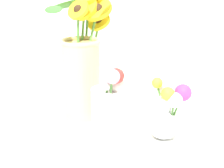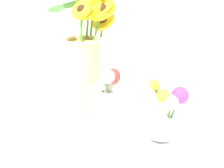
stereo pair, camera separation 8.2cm
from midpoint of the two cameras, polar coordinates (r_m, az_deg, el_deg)
name	(u,v)px [view 1 (the left image)]	position (r m, az deg, el deg)	size (l,w,h in m)	color
ground_plane	(98,138)	(0.83, -5.40, -9.92)	(6.00, 6.00, 0.00)	white
serving_tray	(112,127)	(0.87, -2.72, -7.95)	(0.49, 0.49, 0.02)	white
mason_jar_sunflowers	(83,64)	(0.88, -8.07, 3.63)	(0.25, 0.22, 0.37)	#D1B77A
vase_small_center	(108,105)	(0.77, -3.84, -3.89)	(0.09, 0.09, 0.19)	white
vase_bulb_right	(166,114)	(0.77, 6.85, -5.49)	(0.10, 0.08, 0.16)	white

